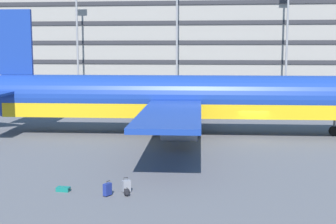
# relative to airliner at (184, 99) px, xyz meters

# --- Properties ---
(ground_plane) EXTENTS (600.00, 600.00, 0.00)m
(ground_plane) POSITION_rel_airliner_xyz_m (6.29, -1.17, -3.28)
(ground_plane) COLOR #5B5B60
(terminal_structure) EXTENTS (170.00, 16.46, 18.05)m
(terminal_structure) POSITION_rel_airliner_xyz_m (6.29, 53.03, 5.75)
(terminal_structure) COLOR gray
(terminal_structure) RESTS_ON ground_plane
(airliner) EXTENTS (41.53, 33.47, 11.46)m
(airliner) POSITION_rel_airliner_xyz_m (0.00, 0.00, 0.00)
(airliner) COLOR navy
(airliner) RESTS_ON ground_plane
(light_mast_left) EXTENTS (1.80, 0.50, 19.02)m
(light_mast_left) POSITION_rel_airliner_xyz_m (-22.06, 40.82, 7.87)
(light_mast_left) COLOR gray
(light_mast_left) RESTS_ON ground_plane
(light_mast_center_left) EXTENTS (1.80, 0.50, 25.26)m
(light_mast_center_left) POSITION_rel_airliner_xyz_m (-3.95, 40.82, 11.09)
(light_mast_center_left) COLOR gray
(light_mast_center_left) RESTS_ON ground_plane
(light_mast_center_right) EXTENTS (1.80, 0.50, 20.17)m
(light_mast_center_right) POSITION_rel_airliner_xyz_m (15.20, 40.82, 8.47)
(light_mast_center_right) COLOR gray
(light_mast_center_right) RESTS_ON ground_plane
(suitcase_purple) EXTENTS (0.44, 0.53, 0.85)m
(suitcase_purple) POSITION_rel_airliner_xyz_m (-2.84, -18.74, -2.90)
(suitcase_purple) COLOR navy
(suitcase_purple) RESTS_ON ground_plane
(suitcase_laid_flat) EXTENTS (0.52, 0.48, 0.82)m
(suitcase_laid_flat) POSITION_rel_airliner_xyz_m (-1.95, -17.99, -2.92)
(suitcase_laid_flat) COLOR gray
(suitcase_laid_flat) RESTS_ON ground_plane
(suitcase_teal) EXTENTS (0.79, 0.48, 0.24)m
(suitcase_teal) POSITION_rel_airliner_xyz_m (-5.49, -18.15, -3.16)
(suitcase_teal) COLOR #147266
(suitcase_teal) RESTS_ON ground_plane
(backpack_silver) EXTENTS (0.42, 0.40, 0.47)m
(backpack_silver) POSITION_rel_airliner_xyz_m (-1.79, -18.66, -3.08)
(backpack_silver) COLOR black
(backpack_silver) RESTS_ON ground_plane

